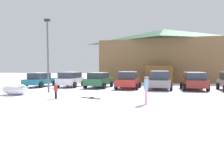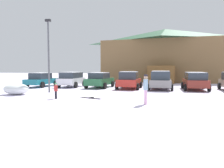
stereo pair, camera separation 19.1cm
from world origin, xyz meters
The scene contains 13 objects.
ground centered at (0.00, 0.00, 0.00)m, with size 160.00×160.00×0.00m, color silver.
ski_lodge centered at (1.70, 28.22, 4.21)m, with size 19.46×12.39×8.33m.
parked_teal_hatchback centered at (-10.95, 12.85, 0.79)m, with size 2.15×4.52×1.56m.
parked_white_suv centered at (-7.60, 13.47, 0.88)m, with size 2.30×4.20×1.63m.
parked_green_coupe centered at (-4.35, 13.41, 0.82)m, with size 2.28×4.34×1.60m.
parked_red_sedan centered at (-1.14, 13.01, 0.86)m, with size 2.31×4.15×1.72m.
parked_grey_wagon centered at (1.89, 13.17, 0.95)m, with size 2.36×4.58×1.78m.
parked_maroon_van centered at (5.00, 13.42, 0.90)m, with size 2.37×4.37×1.66m.
skier_adult_in_blue_parka centered at (1.56, 3.90, 0.94)m, with size 0.27×0.62×1.67m.
skier_child_in_red_jacket centered at (-4.40, 4.55, 0.59)m, with size 0.33×0.27×1.05m.
pair_of_skis centered at (-2.28, 5.43, 0.02)m, with size 1.69×0.84×0.08m.
lamp_post centered at (-6.97, 7.95, 3.37)m, with size 0.44×0.24×6.04m.
plowed_snow_pile centered at (-8.54, 5.86, 0.43)m, with size 1.97×1.57×0.86m, color white.
Camera 2 is at (2.98, -8.19, 1.98)m, focal length 35.00 mm.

